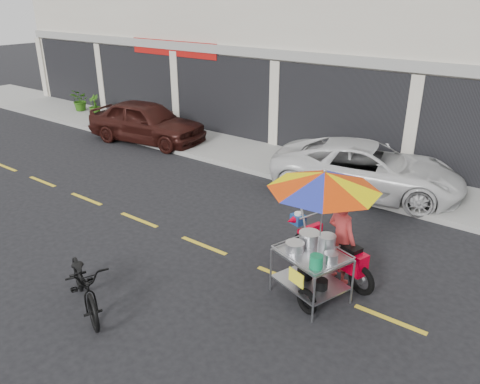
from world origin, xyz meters
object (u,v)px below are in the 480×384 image
Objects in this scene: food_vendor_rig at (328,214)px; white_pickup at (367,169)px; near_bicycle at (85,283)px; maroon_sedan at (146,122)px.

white_pickup is at bearing 122.62° from food_vendor_rig.
near_bicycle is 0.78× the size of food_vendor_rig.
maroon_sedan is 8.03m from white_pickup.
food_vendor_rig is at bearing -123.89° from maroon_sedan.
white_pickup is 2.04× the size of food_vendor_rig.
food_vendor_rig is at bearing 179.89° from white_pickup.
food_vendor_rig is (9.20, -4.33, 0.76)m from maroon_sedan.
maroon_sedan reaches higher than near_bicycle.
near_bicycle is (-1.71, -7.46, -0.19)m from white_pickup.
maroon_sedan is 0.88× the size of white_pickup.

